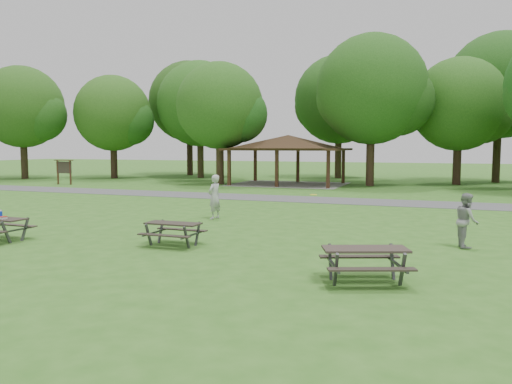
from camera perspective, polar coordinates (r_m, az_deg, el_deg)
name	(u,v)px	position (r m, az deg, el deg)	size (l,w,h in m)	color
ground	(174,248)	(14.53, -9.39, -6.33)	(160.00, 160.00, 0.00)	#32691E
asphalt_path	(304,199)	(27.41, 5.49, -0.84)	(120.00, 3.20, 0.02)	#4E4D50
pavilion	(288,144)	(37.97, 3.70, 5.47)	(8.60, 7.01, 3.76)	#3C2515
notice_board	(64,167)	(40.74, -21.10, 2.65)	(1.60, 0.30, 1.88)	#3D2316
tree_row_a	(23,109)	(49.20, -25.06, 8.54)	(7.56, 7.20, 9.97)	black
tree_row_b	(114,116)	(47.20, -15.95, 8.40)	(7.14, 6.80, 9.28)	black
tree_row_c	(201,106)	(46.53, -6.30, 9.69)	(8.19, 7.80, 10.67)	#2E2114
tree_row_d	(221,108)	(38.47, -4.05, 9.50)	(6.93, 6.60, 9.27)	#322316
tree_row_e	(373,93)	(37.86, 13.23, 10.99)	(8.40, 8.00, 11.02)	#312016
tree_row_f	(460,107)	(40.93, 22.31, 8.97)	(7.35, 7.00, 9.55)	black
tree_deep_a	(190,104)	(51.06, -7.53, 9.95)	(8.40, 8.00, 11.38)	black
tree_deep_b	(340,102)	(46.39, 9.59, 10.10)	(8.40, 8.00, 11.13)	#312216
tree_deep_c	(501,89)	(44.72, 26.20, 10.54)	(8.82, 8.40, 11.90)	black
picnic_table_middle	(173,228)	(14.79, -9.45, -4.09)	(1.63, 1.32, 0.70)	#2A241E
picnic_table_far	(365,256)	(10.93, 12.38, -7.17)	(2.18, 1.98, 0.77)	#312823
frisbee_in_flight	(313,195)	(17.32, 6.58, -0.30)	(0.27, 0.27, 0.02)	yellow
frisbee_thrower	(214,197)	(19.97, -4.77, -0.56)	(0.65, 0.42, 1.77)	#AFAFB2
frisbee_catcher	(467,220)	(15.53, 22.93, -2.99)	(0.76, 0.60, 1.57)	gray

